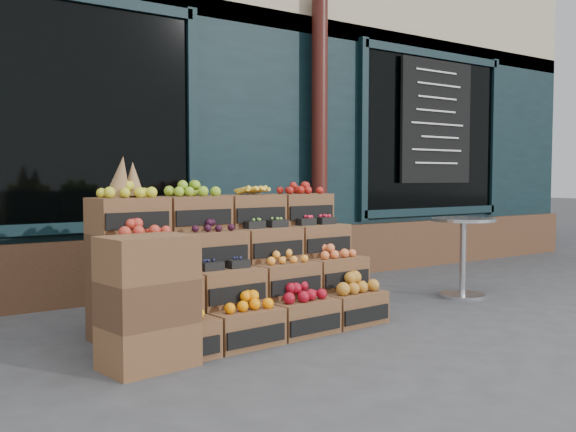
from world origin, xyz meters
TOP-DOWN VIEW (x-y plane):
  - ground at (0.00, 0.00)m, footprint 60.00×60.00m
  - shop_facade at (0.00, 5.11)m, footprint 12.00×6.24m
  - crate_display at (-0.78, 0.56)m, footprint 2.18×1.17m
  - spare_crates at (-1.75, 0.00)m, footprint 0.59×0.44m
  - bistro_table at (1.70, 0.42)m, footprint 0.62×0.62m
  - shopkeeper at (-1.97, 2.89)m, footprint 0.90×0.75m

SIDE VIEW (x-z plane):
  - ground at x=0.00m, z-range 0.00..0.00m
  - crate_display at x=-0.78m, z-range -0.25..1.07m
  - spare_crates at x=-1.75m, z-range 0.00..0.82m
  - bistro_table at x=1.70m, z-range 0.10..0.87m
  - shopkeeper at x=-1.97m, z-range 0.00..2.10m
  - shop_facade at x=0.00m, z-range 0.00..4.80m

